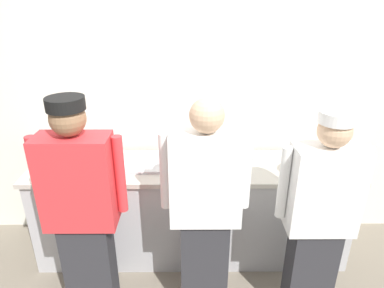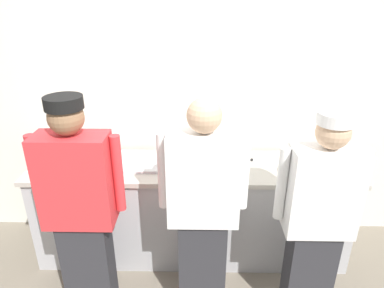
# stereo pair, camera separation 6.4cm
# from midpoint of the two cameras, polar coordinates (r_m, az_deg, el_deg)

# --- Properties ---
(ground_plane) EXTENTS (9.00, 9.00, 0.00)m
(ground_plane) POSITION_cam_midpoint_polar(r_m,az_deg,el_deg) (3.25, 0.50, -21.31)
(ground_plane) COLOR slate
(wall_back) EXTENTS (4.44, 0.10, 2.88)m
(wall_back) POSITION_cam_midpoint_polar(r_m,az_deg,el_deg) (3.21, 0.74, 8.24)
(wall_back) COLOR silver
(wall_back) RESTS_ON ground
(prep_counter) EXTENTS (2.83, 0.65, 0.93)m
(prep_counter) POSITION_cam_midpoint_polar(r_m,az_deg,el_deg) (3.21, 0.59, -11.03)
(prep_counter) COLOR #B2B2B7
(prep_counter) RESTS_ON ground
(chef_near_left) EXTENTS (0.63, 0.24, 1.74)m
(chef_near_left) POSITION_cam_midpoint_polar(r_m,az_deg,el_deg) (2.51, -17.57, -10.39)
(chef_near_left) COLOR #2D2D33
(chef_near_left) RESTS_ON ground
(chef_center) EXTENTS (0.63, 0.24, 1.73)m
(chef_center) POSITION_cam_midpoint_polar(r_m,az_deg,el_deg) (2.43, 2.61, -10.98)
(chef_center) COLOR #2D2D33
(chef_center) RESTS_ON ground
(chef_far_right) EXTENTS (0.60, 0.24, 1.66)m
(chef_far_right) POSITION_cam_midpoint_polar(r_m,az_deg,el_deg) (2.56, 21.07, -11.65)
(chef_far_right) COLOR #2D2D33
(chef_far_right) RESTS_ON ground
(plate_stack_front) EXTENTS (0.24, 0.24, 0.06)m
(plate_stack_front) POSITION_cam_midpoint_polar(r_m,az_deg,el_deg) (2.98, 17.70, -4.16)
(plate_stack_front) COLOR white
(plate_stack_front) RESTS_ON prep_counter
(plate_stack_rear) EXTENTS (0.21, 0.21, 0.08)m
(plate_stack_rear) POSITION_cam_midpoint_polar(r_m,az_deg,el_deg) (3.04, -17.20, -3.22)
(plate_stack_rear) COLOR white
(plate_stack_rear) RESTS_ON prep_counter
(mixing_bowl_steel) EXTENTS (0.33, 0.33, 0.11)m
(mixing_bowl_steel) POSITION_cam_midpoint_polar(r_m,az_deg,el_deg) (2.89, 5.63, -3.36)
(mixing_bowl_steel) COLOR #B7BABF
(mixing_bowl_steel) RESTS_ON prep_counter
(sheet_tray) EXTENTS (0.46, 0.29, 0.02)m
(sheet_tray) POSITION_cam_midpoint_polar(r_m,az_deg,el_deg) (2.99, -8.69, -3.47)
(sheet_tray) COLOR #B7BABF
(sheet_tray) RESTS_ON prep_counter
(squeeze_bottle_primary) EXTENTS (0.05, 0.05, 0.19)m
(squeeze_bottle_primary) POSITION_cam_midpoint_polar(r_m,az_deg,el_deg) (3.20, 21.23, -1.49)
(squeeze_bottle_primary) COLOR orange
(squeeze_bottle_primary) RESTS_ON prep_counter
(ramekin_green_sauce) EXTENTS (0.11, 0.11, 0.05)m
(ramekin_green_sauce) POSITION_cam_midpoint_polar(r_m,az_deg,el_deg) (3.10, 0.02, -1.92)
(ramekin_green_sauce) COLOR white
(ramekin_green_sauce) RESTS_ON prep_counter
(ramekin_yellow_sauce) EXTENTS (0.11, 0.11, 0.05)m
(ramekin_yellow_sauce) POSITION_cam_midpoint_polar(r_m,az_deg,el_deg) (3.24, -17.51, -1.93)
(ramekin_yellow_sauce) COLOR white
(ramekin_yellow_sauce) RESTS_ON prep_counter
(chefs_knife) EXTENTS (0.27, 0.03, 0.02)m
(chefs_knife) POSITION_cam_midpoint_polar(r_m,az_deg,el_deg) (3.11, 11.23, -2.67)
(chefs_knife) COLOR #B7BABF
(chefs_knife) RESTS_ON prep_counter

